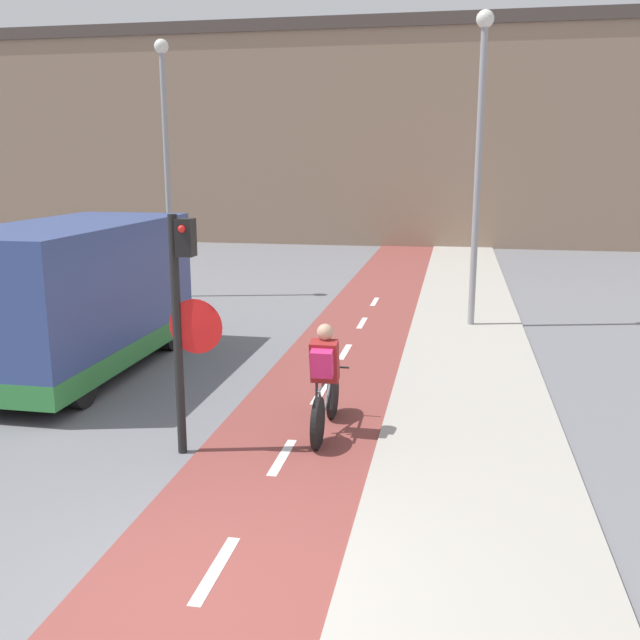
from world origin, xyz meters
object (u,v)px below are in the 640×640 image
object	(u,v)px
street_lamp_far	(166,143)
traffic_light_pole	(183,309)
van	(74,300)
cyclist_near	(325,383)
street_lamp_sidewalk	(479,139)

from	to	relation	value
street_lamp_far	traffic_light_pole	bearing A→B (deg)	-66.73
street_lamp_far	van	size ratio (longest dim) A/B	1.26
traffic_light_pole	street_lamp_far	world-z (taller)	street_lamp_far
cyclist_near	van	bearing A→B (deg)	156.53
traffic_light_pole	van	distance (m)	4.37
traffic_light_pole	street_lamp_sidewalk	bearing A→B (deg)	65.30
van	street_lamp_sidewalk	bearing A→B (deg)	35.47
van	cyclist_near	bearing A→B (deg)	-23.47
street_lamp_sidewalk	cyclist_near	xyz separation A→B (m)	(-2.02, -6.81, -3.30)
cyclist_near	van	distance (m)	5.14
cyclist_near	van	world-z (taller)	van
street_lamp_far	van	world-z (taller)	street_lamp_far
traffic_light_pole	cyclist_near	size ratio (longest dim) A/B	1.66
street_lamp_far	cyclist_near	size ratio (longest dim) A/B	3.66
traffic_light_pole	cyclist_near	world-z (taller)	traffic_light_pole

